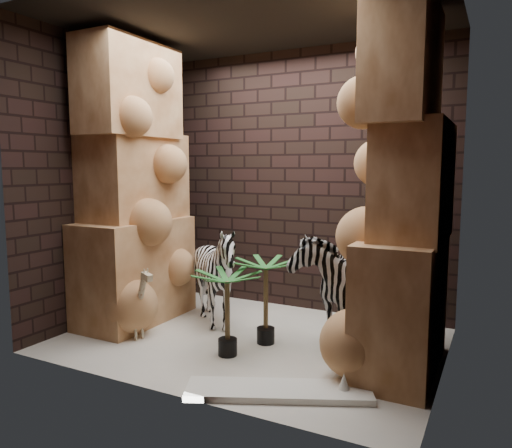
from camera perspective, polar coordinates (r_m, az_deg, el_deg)
The scene contains 14 objects.
floor at distance 4.77m, azimuth -0.84°, elevation -13.64°, with size 3.50×3.50×0.00m, color silver.
ceiling at distance 4.67m, azimuth -0.91°, elevation 23.37°, with size 3.50×3.50×0.00m, color black.
wall_back at distance 5.61m, azimuth 5.15°, elevation 5.05°, with size 3.50×3.50×0.00m, color black.
wall_front at distance 3.43m, azimuth -10.76°, elevation 3.89°, with size 3.50×3.50×0.00m, color black.
wall_left at distance 5.52m, azimuth -17.19°, elevation 4.75°, with size 3.00×3.00×0.00m, color black.
wall_right at distance 3.97m, azimuth 22.09°, elevation 3.89°, with size 3.00×3.00×0.00m, color black.
rock_pillar_left at distance 5.28m, azimuth -14.46°, elevation 4.76°, with size 0.68×1.30×3.00m, color #DEAE77, non-canonical shape.
rock_pillar_right at distance 4.01m, azimuth 17.38°, elevation 4.10°, with size 0.58×1.25×3.00m, color #DEAE77, non-canonical shape.
zebra_right at distance 4.74m, azimuth 9.26°, elevation -5.75°, with size 0.59×1.09×1.29m, color white.
zebra_left at distance 5.03m, azimuth -4.77°, elevation -6.75°, with size 0.87×1.08×0.98m, color white.
giraffe_toy at distance 4.89m, azimuth -14.44°, elevation -8.80°, with size 0.38×0.13×0.74m, color beige, non-canonical shape.
palm_front at distance 4.58m, azimuth 1.17°, elevation -9.11°, with size 0.36×0.36×0.83m, color #1C5A24, non-canonical shape.
palm_back at distance 4.31m, azimuth -3.42°, elevation -10.52°, with size 0.36×0.36×0.77m, color #1C5A24, non-canonical shape.
surfboard at distance 3.75m, azimuth 2.69°, elevation -19.19°, with size 1.37×0.33×0.05m, color white.
Camera 1 is at (2.10, -3.95, 1.66)m, focal length 33.65 mm.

